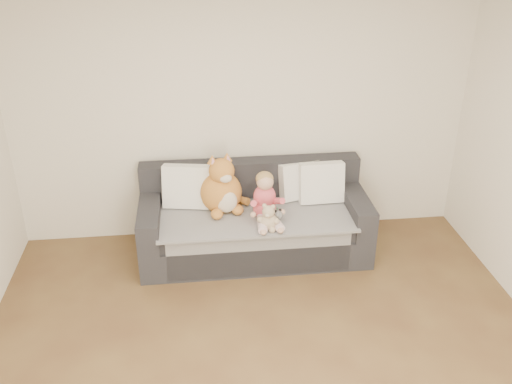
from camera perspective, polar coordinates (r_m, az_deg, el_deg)
room_shell at (r=3.72m, az=1.62°, el=-2.57°), size 5.00×5.00×5.00m
sofa at (r=5.63m, az=-0.22°, el=-3.12°), size 2.20×0.94×0.85m
cushion_left at (r=5.55m, az=-6.93°, el=0.56°), size 0.49×0.28×0.43m
cushion_right_back at (r=5.71m, az=4.38°, el=1.19°), size 0.44×0.30×0.38m
cushion_right_front at (r=5.65m, az=6.55°, el=0.94°), size 0.44×0.21×0.42m
toddler at (r=5.30m, az=0.95°, el=-0.80°), size 0.33×0.47×0.47m
plush_cat at (r=5.44m, az=-3.42°, el=0.27°), size 0.49×0.47×0.61m
teddy_bear at (r=5.16m, az=1.25°, el=-2.75°), size 0.20×0.16×0.26m
plush_cow at (r=5.30m, az=1.93°, el=-2.37°), size 0.13×0.19×0.16m
sippy_cup at (r=5.41m, az=1.68°, el=-1.80°), size 0.10×0.06×0.11m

